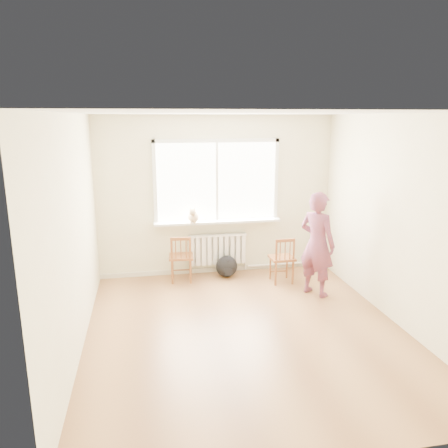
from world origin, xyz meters
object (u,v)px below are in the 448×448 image
cat (193,216)px  person (317,244)px  backpack (227,266)px  chair_left (181,258)px  chair_right (283,260)px

cat → person: bearing=-20.9°
backpack → chair_left: bearing=-174.3°
chair_right → cat: bearing=-21.8°
chair_left → chair_right: bearing=172.6°
chair_left → cat: (0.23, 0.18, 0.67)m
chair_right → backpack: chair_right is taller
chair_left → cat: cat is taller
backpack → person: bearing=-39.2°
chair_right → backpack: bearing=-27.7°
chair_left → person: size_ratio=0.49×
chair_right → cat: cat is taller
chair_left → backpack: 0.81m
person → cat: bearing=23.1°
backpack → chair_right: bearing=-26.8°
person → backpack: person is taller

